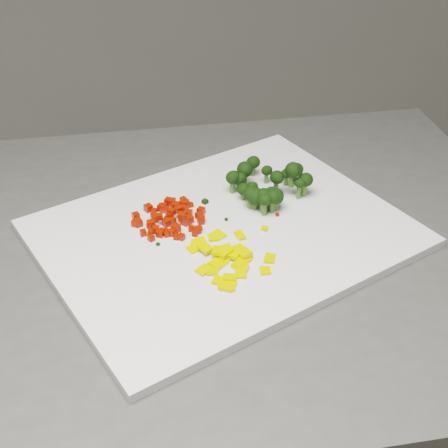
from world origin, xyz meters
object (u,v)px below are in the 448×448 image
object	(u,v)px
pepper_pile	(223,254)
broccoli_pile	(273,177)
counter_block	(191,438)
carrot_pile	(169,213)
cutting_board	(224,233)

from	to	relation	value
pepper_pile	broccoli_pile	distance (m)	0.18
counter_block	carrot_pile	xyz separation A→B (m)	(-0.01, 0.04, 0.48)
pepper_pile	counter_block	bearing A→B (deg)	122.23
counter_block	cutting_board	xyz separation A→B (m)	(0.06, -0.00, 0.46)
counter_block	pepper_pile	bearing A→B (deg)	-57.77
counter_block	carrot_pile	distance (m)	0.48
carrot_pile	pepper_pile	size ratio (longest dim) A/B	0.86
cutting_board	pepper_pile	size ratio (longest dim) A/B	3.88
carrot_pile	pepper_pile	distance (m)	0.12
cutting_board	pepper_pile	world-z (taller)	pepper_pile
counter_block	pepper_pile	distance (m)	0.48
carrot_pile	broccoli_pile	size ratio (longest dim) A/B	0.83
counter_block	cutting_board	bearing A→B (deg)	-3.45
counter_block	carrot_pile	world-z (taller)	carrot_pile
cutting_board	broccoli_pile	size ratio (longest dim) A/B	3.75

